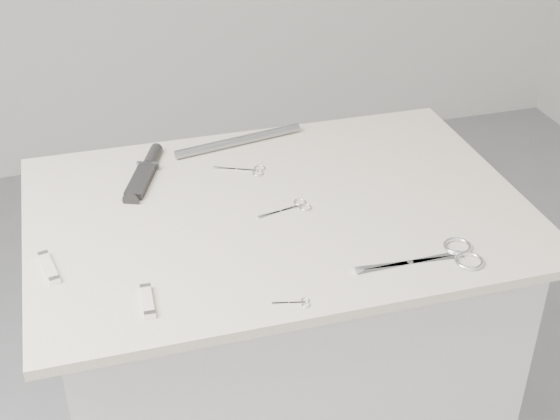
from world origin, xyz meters
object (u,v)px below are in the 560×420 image
object	(u,v)px
plinth	(278,376)
embroidery_scissors_a	(293,208)
tiny_scissors	(297,303)
pocket_knife_a	(49,267)
metal_rail	(239,141)
pocket_knife_b	(148,301)
embroidery_scissors_b	(249,170)
sheathed_knife	(146,170)
large_shears	(444,257)

from	to	relation	value
plinth	embroidery_scissors_a	distance (m)	0.47
tiny_scissors	pocket_knife_a	xyz separation A→B (m)	(-0.40, 0.21, 0.00)
tiny_scissors	metal_rail	size ratio (longest dim) A/B	0.21
plinth	pocket_knife_b	size ratio (longest dim) A/B	10.59
tiny_scissors	metal_rail	world-z (taller)	metal_rail
embroidery_scissors_b	pocket_knife_b	size ratio (longest dim) A/B	1.29
plinth	embroidery_scissors_b	xyz separation A→B (m)	(-0.02, 0.16, 0.47)
pocket_knife_b	metal_rail	bearing A→B (deg)	-26.32
embroidery_scissors_b	pocket_knife_b	world-z (taller)	pocket_knife_b
pocket_knife_a	sheathed_knife	bearing A→B (deg)	-46.66
tiny_scissors	sheathed_knife	world-z (taller)	sheathed_knife
embroidery_scissors_a	embroidery_scissors_b	size ratio (longest dim) A/B	1.05
embroidery_scissors_a	metal_rail	xyz separation A→B (m)	(-0.04, 0.30, 0.01)
embroidery_scissors_b	pocket_knife_b	bearing A→B (deg)	-100.72
tiny_scissors	pocket_knife_a	size ratio (longest dim) A/B	0.65
sheathed_knife	pocket_knife_b	xyz separation A→B (m)	(-0.06, -0.45, -0.00)
plinth	metal_rail	size ratio (longest dim) A/B	2.90
embroidery_scissors_a	pocket_knife_a	world-z (taller)	pocket_knife_a
embroidery_scissors_b	metal_rail	world-z (taller)	metal_rail
large_shears	pocket_knife_a	distance (m)	0.72
embroidery_scissors_a	tiny_scissors	distance (m)	0.30
large_shears	sheathed_knife	bearing A→B (deg)	137.16
embroidery_scissors_a	embroidery_scissors_b	xyz separation A→B (m)	(-0.05, 0.18, -0.00)
tiny_scissors	pocket_knife_b	distance (m)	0.25
embroidery_scissors_a	sheathed_knife	distance (m)	0.35
plinth	tiny_scissors	world-z (taller)	tiny_scissors
large_shears	embroidery_scissors_b	distance (m)	0.49
embroidery_scissors_b	sheathed_knife	size ratio (longest dim) A/B	0.52
embroidery_scissors_b	pocket_knife_a	size ratio (longest dim) A/B	1.10
large_shears	sheathed_knife	world-z (taller)	sheathed_knife
embroidery_scissors_a	embroidery_scissors_b	bearing A→B (deg)	93.10
sheathed_knife	embroidery_scissors_b	bearing A→B (deg)	-81.61
large_shears	pocket_knife_a	bearing A→B (deg)	168.17
metal_rail	pocket_knife_b	bearing A→B (deg)	-118.40
plinth	pocket_knife_b	distance (m)	0.61
large_shears	embroidery_scissors_a	size ratio (longest dim) A/B	2.04
plinth	metal_rail	bearing A→B (deg)	92.64
plinth	embroidery_scissors_a	world-z (taller)	embroidery_scissors_a
sheathed_knife	pocket_knife_a	bearing A→B (deg)	166.32
plinth	pocket_knife_a	bearing A→B (deg)	-168.29
metal_rail	sheathed_knife	bearing A→B (deg)	-161.68
pocket_knife_b	pocket_knife_a	bearing A→B (deg)	49.57
plinth	pocket_knife_b	world-z (taller)	pocket_knife_b
large_shears	sheathed_knife	size ratio (longest dim) A/B	1.11
embroidery_scissors_b	sheathed_knife	distance (m)	0.22
large_shears	embroidery_scissors_b	size ratio (longest dim) A/B	2.14
pocket_knife_a	metal_rail	xyz separation A→B (m)	(0.44, 0.38, 0.00)
embroidery_scissors_a	sheathed_knife	size ratio (longest dim) A/B	0.55
embroidery_scissors_a	embroidery_scissors_b	world-z (taller)	same
tiny_scissors	pocket_knife_b	size ratio (longest dim) A/B	0.77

